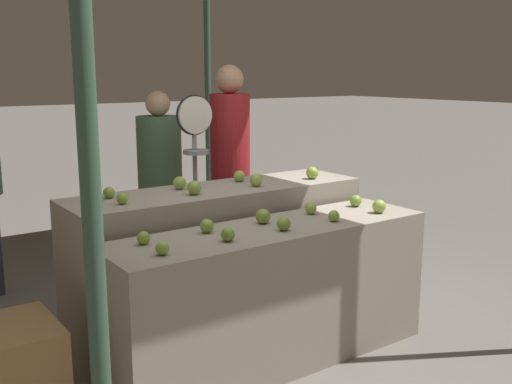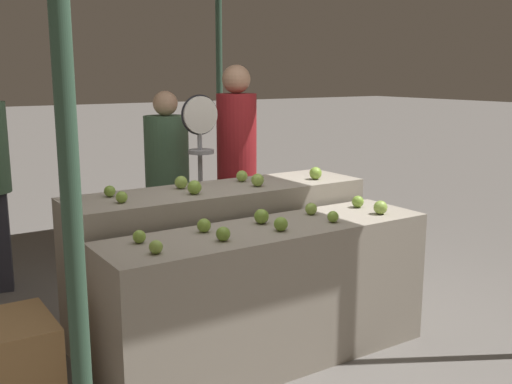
# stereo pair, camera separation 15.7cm
# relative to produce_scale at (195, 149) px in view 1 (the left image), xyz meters

# --- Properties ---
(ground_plane) EXTENTS (60.00, 60.00, 0.00)m
(ground_plane) POSITION_rel_produce_scale_xyz_m (-0.23, -1.30, -1.16)
(ground_plane) COLOR #66605B
(display_counter_front) EXTENTS (2.06, 0.55, 0.85)m
(display_counter_front) POSITION_rel_produce_scale_xyz_m (-0.23, -1.30, -0.73)
(display_counter_front) COLOR gray
(display_counter_front) RESTS_ON ground_plane
(display_counter_back) EXTENTS (2.06, 0.55, 0.98)m
(display_counter_back) POSITION_rel_produce_scale_xyz_m (-0.23, -0.70, -0.66)
(display_counter_back) COLOR gray
(display_counter_back) RESTS_ON ground_plane
(apple_front_0) EXTENTS (0.07, 0.07, 0.07)m
(apple_front_0) POSITION_rel_produce_scale_xyz_m (-1.01, -1.42, -0.27)
(apple_front_0) COLOR #8EB247
(apple_front_0) RESTS_ON display_counter_front
(apple_front_1) EXTENTS (0.08, 0.08, 0.08)m
(apple_front_1) POSITION_rel_produce_scale_xyz_m (-0.61, -1.40, -0.27)
(apple_front_1) COLOR #7AA338
(apple_front_1) RESTS_ON display_counter_front
(apple_front_2) EXTENTS (0.08, 0.08, 0.08)m
(apple_front_2) POSITION_rel_produce_scale_xyz_m (-0.23, -1.40, -0.27)
(apple_front_2) COLOR #7AA338
(apple_front_2) RESTS_ON display_counter_front
(apple_front_3) EXTENTS (0.07, 0.07, 0.07)m
(apple_front_3) POSITION_rel_produce_scale_xyz_m (0.15, -1.41, -0.27)
(apple_front_3) COLOR #84AD3D
(apple_front_3) RESTS_ON display_counter_front
(apple_front_4) EXTENTS (0.09, 0.09, 0.09)m
(apple_front_4) POSITION_rel_produce_scale_xyz_m (0.54, -1.42, -0.27)
(apple_front_4) COLOR #8EB247
(apple_front_4) RESTS_ON display_counter_front
(apple_front_5) EXTENTS (0.07, 0.07, 0.07)m
(apple_front_5) POSITION_rel_produce_scale_xyz_m (-1.00, -1.20, -0.27)
(apple_front_5) COLOR #84AD3D
(apple_front_5) RESTS_ON display_counter_front
(apple_front_6) EXTENTS (0.08, 0.08, 0.08)m
(apple_front_6) POSITION_rel_produce_scale_xyz_m (-0.61, -1.19, -0.27)
(apple_front_6) COLOR #84AD3D
(apple_front_6) RESTS_ON display_counter_front
(apple_front_7) EXTENTS (0.09, 0.09, 0.09)m
(apple_front_7) POSITION_rel_produce_scale_xyz_m (-0.23, -1.20, -0.26)
(apple_front_7) COLOR #7AA338
(apple_front_7) RESTS_ON display_counter_front
(apple_front_8) EXTENTS (0.08, 0.08, 0.08)m
(apple_front_8) POSITION_rel_produce_scale_xyz_m (0.16, -1.18, -0.27)
(apple_front_8) COLOR #8EB247
(apple_front_8) RESTS_ON display_counter_front
(apple_front_9) EXTENTS (0.08, 0.08, 0.08)m
(apple_front_9) POSITION_rel_produce_scale_xyz_m (0.56, -1.19, -0.27)
(apple_front_9) COLOR #7AA338
(apple_front_9) RESTS_ON display_counter_front
(apple_back_0) EXTENTS (0.07, 0.07, 0.07)m
(apple_back_0) POSITION_rel_produce_scale_xyz_m (-0.95, -0.80, -0.14)
(apple_back_0) COLOR #84AD3D
(apple_back_0) RESTS_ON display_counter_back
(apple_back_1) EXTENTS (0.09, 0.09, 0.09)m
(apple_back_1) POSITION_rel_produce_scale_xyz_m (-0.47, -0.80, -0.13)
(apple_back_1) COLOR #84AD3D
(apple_back_1) RESTS_ON display_counter_back
(apple_back_2) EXTENTS (0.09, 0.09, 0.09)m
(apple_back_2) POSITION_rel_produce_scale_xyz_m (0.01, -0.80, -0.13)
(apple_back_2) COLOR #8EB247
(apple_back_2) RESTS_ON display_counter_back
(apple_back_3) EXTENTS (0.09, 0.09, 0.09)m
(apple_back_3) POSITION_rel_produce_scale_xyz_m (0.50, -0.80, -0.13)
(apple_back_3) COLOR #84AD3D
(apple_back_3) RESTS_ON display_counter_back
(apple_back_4) EXTENTS (0.07, 0.07, 0.07)m
(apple_back_4) POSITION_rel_produce_scale_xyz_m (-0.94, -0.59, -0.14)
(apple_back_4) COLOR #7AA338
(apple_back_4) RESTS_ON display_counter_back
(apple_back_5) EXTENTS (0.09, 0.09, 0.09)m
(apple_back_5) POSITION_rel_produce_scale_xyz_m (-0.46, -0.59, -0.13)
(apple_back_5) COLOR #8EB247
(apple_back_5) RESTS_ON display_counter_back
(apple_back_6) EXTENTS (0.08, 0.08, 0.08)m
(apple_back_6) POSITION_rel_produce_scale_xyz_m (0.01, -0.59, -0.13)
(apple_back_6) COLOR #8EB247
(apple_back_6) RESTS_ON display_counter_back
(produce_scale) EXTENTS (0.31, 0.20, 1.57)m
(produce_scale) POSITION_rel_produce_scale_xyz_m (0.00, 0.00, 0.00)
(produce_scale) COLOR #99999E
(produce_scale) RESTS_ON ground_plane
(person_vendor_at_scale) EXTENTS (0.43, 0.43, 1.80)m
(person_vendor_at_scale) POSITION_rel_produce_scale_xyz_m (0.44, 0.19, -0.10)
(person_vendor_at_scale) COLOR #2D2D38
(person_vendor_at_scale) RESTS_ON ground_plane
(person_customer_left) EXTENTS (0.44, 0.44, 1.59)m
(person_customer_left) POSITION_rel_produce_scale_xyz_m (-0.04, 0.54, -0.25)
(person_customer_left) COLOR #2D2D38
(person_customer_left) RESTS_ON ground_plane
(wooden_crate_side) EXTENTS (0.51, 0.51, 0.51)m
(wooden_crate_side) POSITION_rel_produce_scale_xyz_m (-1.71, -1.06, -0.90)
(wooden_crate_side) COLOR #9E7547
(wooden_crate_side) RESTS_ON ground_plane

